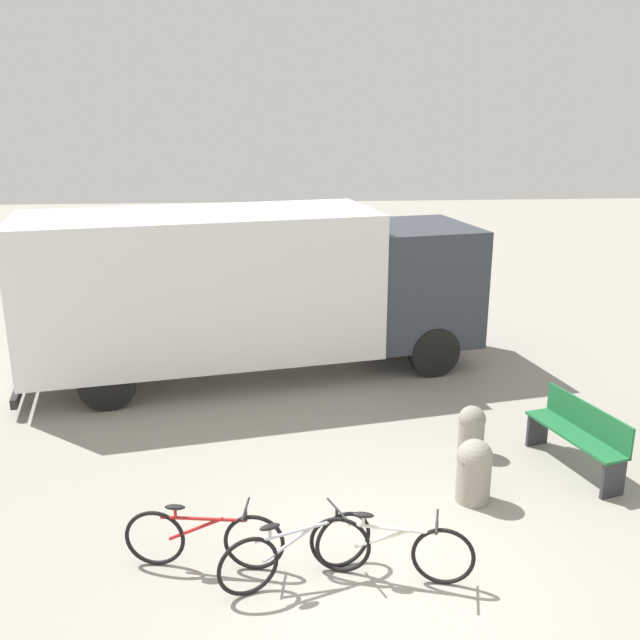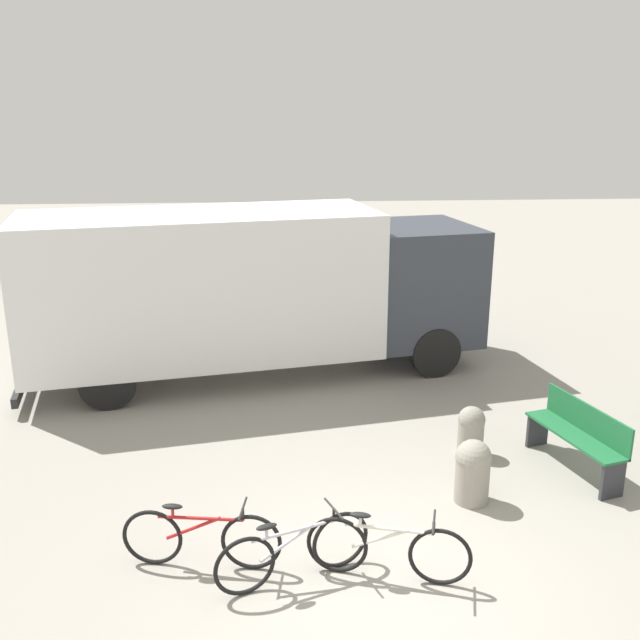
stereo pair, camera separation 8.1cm
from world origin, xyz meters
The scene contains 8 objects.
ground_plane centered at (0.00, 0.00, 0.00)m, with size 60.00×60.00×0.00m, color gray.
delivery_truck centered at (-1.32, 6.14, 1.65)m, with size 8.38×3.71×2.97m.
park_bench centered at (3.12, 2.18, 0.52)m, with size 0.82×1.68×0.92m.
bicycle_near centered at (-1.72, 0.39, 0.35)m, with size 1.70×0.44×0.73m.
bicycle_middle centered at (-0.76, 0.09, 0.35)m, with size 1.62×0.70×0.73m.
bicycle_far centered at (0.21, 0.06, 0.35)m, with size 1.66×0.58×0.73m.
bollard_near_bench centered at (1.49, 1.49, 0.43)m, with size 0.44×0.44×0.82m.
bollard_far_bench centered at (1.81, 2.71, 0.38)m, with size 0.38×0.38×0.71m.
Camera 1 is at (-1.01, -6.19, 4.73)m, focal length 40.00 mm.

